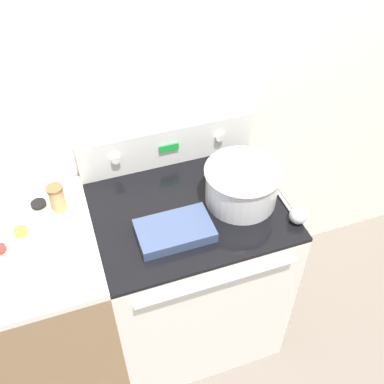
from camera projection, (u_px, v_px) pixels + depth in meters
name	position (u px, v px, depth m)	size (l,w,h in m)	color
ground_plane	(210.00, 376.00, 2.31)	(12.00, 12.00, 0.00)	#6B6056
kitchen_wall	(161.00, 99.00, 1.90)	(8.00, 0.05, 2.50)	silver
stove_range	(189.00, 273.00, 2.20)	(0.80, 0.68, 0.95)	silver
control_panel	(167.00, 145.00, 2.01)	(0.80, 0.07, 0.19)	silver
side_counter	(39.00, 315.00, 2.03)	(0.64, 0.65, 0.96)	#896B4C
mixing_bowl	(242.00, 183.00, 1.83)	(0.31, 0.31, 0.17)	silver
casserole_dish	(175.00, 230.00, 1.74)	(0.29, 0.18, 0.05)	#38476B
ladle	(296.00, 213.00, 1.80)	(0.07, 0.33, 0.07)	#B7B7B7
spice_jar_brown_cap	(57.00, 198.00, 1.80)	(0.07, 0.07, 0.12)	tan
spice_jar_black_cap	(41.00, 211.00, 1.77)	(0.06, 0.06, 0.09)	beige
spice_jar_yellow_cap	(23.00, 236.00, 1.69)	(0.05, 0.05, 0.08)	beige
spice_jar_red_cap	(3.00, 258.00, 1.59)	(0.05, 0.05, 0.11)	beige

